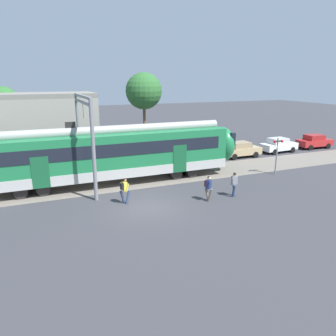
# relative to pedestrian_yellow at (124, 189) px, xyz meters

# --- Properties ---
(ground_plane) EXTENTS (160.00, 160.00, 0.00)m
(ground_plane) POSITION_rel_pedestrian_yellow_xyz_m (1.15, -1.18, -0.99)
(ground_plane) COLOR #38383D
(pedestrian_yellow) EXTENTS (0.67, 0.54, 1.67)m
(pedestrian_yellow) POSITION_rel_pedestrian_yellow_xyz_m (0.00, 0.00, 0.00)
(pedestrian_yellow) COLOR navy
(pedestrian_yellow) RESTS_ON ground
(pedestrian_navy) EXTENTS (0.51, 0.71, 1.67)m
(pedestrian_navy) POSITION_rel_pedestrian_yellow_xyz_m (5.07, -1.59, 0.00)
(pedestrian_navy) COLOR #6B6051
(pedestrian_navy) RESTS_ON ground
(pedestrian_grey) EXTENTS (0.55, 0.63, 1.67)m
(pedestrian_grey) POSITION_rel_pedestrian_yellow_xyz_m (7.05, -1.54, -0.03)
(pedestrian_grey) COLOR navy
(pedestrian_grey) RESTS_ON ground
(parked_car_tan) EXTENTS (4.01, 1.78, 1.54)m
(parked_car_tan) POSITION_rel_pedestrian_yellow_xyz_m (14.07, 7.82, -0.21)
(parked_car_tan) COLOR tan
(parked_car_tan) RESTS_ON ground
(parked_car_white) EXTENTS (4.08, 1.92, 1.54)m
(parked_car_white) POSITION_rel_pedestrian_yellow_xyz_m (19.11, 8.14, -0.21)
(parked_car_white) COLOR silver
(parked_car_white) RESTS_ON ground
(parked_car_red) EXTENTS (4.07, 1.89, 1.54)m
(parked_car_red) POSITION_rel_pedestrian_yellow_xyz_m (24.32, 8.29, -0.21)
(parked_car_red) COLOR #B22323
(parked_car_red) RESTS_ON ground
(catenary_gantry) EXTENTS (0.24, 6.64, 6.53)m
(catenary_gantry) POSITION_rel_pedestrian_yellow_xyz_m (-1.54, 4.52, 3.32)
(catenary_gantry) COLOR gray
(catenary_gantry) RESTS_ON ground
(crossing_signal) EXTENTS (0.96, 0.22, 3.00)m
(crossing_signal) POSITION_rel_pedestrian_yellow_xyz_m (13.17, 1.57, 1.02)
(crossing_signal) COLOR gray
(crossing_signal) RESTS_ON ground
(street_tree_right) EXTENTS (4.12, 4.12, 8.31)m
(street_tree_right) POSITION_rel_pedestrian_yellow_xyz_m (7.18, 17.20, 5.24)
(street_tree_right) COLOR brown
(street_tree_right) RESTS_ON ground
(street_tree_left) EXTENTS (2.85, 2.85, 6.95)m
(street_tree_left) POSITION_rel_pedestrian_yellow_xyz_m (-7.10, 15.04, 4.47)
(street_tree_left) COLOR brown
(street_tree_left) RESTS_ON ground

